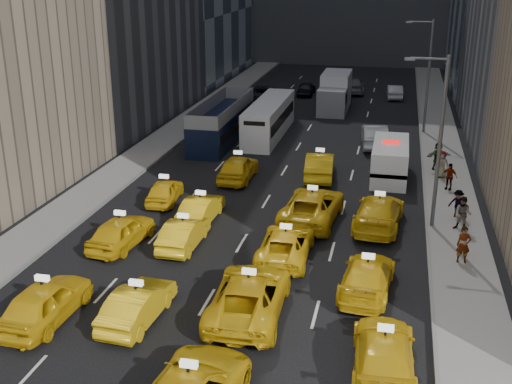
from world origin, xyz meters
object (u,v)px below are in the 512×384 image
(pedestrian_0, at_px, (464,245))
(box_truck, at_px, (335,92))
(city_bus, at_px, (269,119))
(nypd_van, at_px, (390,161))
(double_decker, at_px, (222,121))

(pedestrian_0, bearing_deg, box_truck, 101.36)
(city_bus, relative_size, box_truck, 1.44)
(city_bus, bearing_deg, box_truck, 71.70)
(nypd_van, xyz_separation_m, box_truck, (-5.56, 19.18, 0.54))
(double_decker, height_order, box_truck, box_truck)
(double_decker, xyz_separation_m, pedestrian_0, (16.53, -18.43, -0.54))
(nypd_van, bearing_deg, pedestrian_0, -76.80)
(city_bus, distance_m, box_truck, 11.32)
(nypd_van, xyz_separation_m, double_decker, (-12.91, 6.28, 0.45))
(nypd_van, relative_size, double_decker, 0.53)
(box_truck, xyz_separation_m, pedestrian_0, (9.19, -31.33, -0.63))
(double_decker, bearing_deg, nypd_van, -19.23)
(box_truck, bearing_deg, nypd_van, -69.78)
(nypd_van, distance_m, pedestrian_0, 12.68)
(double_decker, height_order, city_bus, double_decker)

